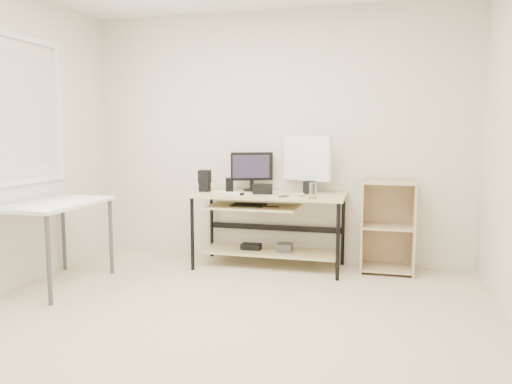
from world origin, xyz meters
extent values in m
cube|color=beige|center=(0.00, 0.00, -0.01)|extent=(4.00, 4.00, 0.01)
cube|color=silver|center=(0.00, 2.00, 1.30)|extent=(4.00, 0.01, 2.60)
cube|color=white|center=(-1.98, 0.60, 1.55)|extent=(0.01, 1.00, 1.20)
cube|color=#D1BE85|center=(0.00, 1.66, 0.73)|extent=(1.50, 0.65, 0.03)
cube|color=#D1BE85|center=(-0.15, 1.60, 0.62)|extent=(0.90, 0.49, 0.02)
cube|color=#D1BE85|center=(0.00, 1.71, 0.15)|extent=(1.35, 0.46, 0.02)
cube|color=black|center=(-0.20, 1.60, 0.64)|extent=(0.33, 0.22, 0.01)
cylinder|color=black|center=(0.05, 1.55, 0.64)|extent=(0.14, 0.01, 0.01)
cube|color=#424245|center=(0.15, 1.71, 0.20)|extent=(0.15, 0.15, 0.08)
cube|color=black|center=(-0.20, 1.71, 0.19)|extent=(0.20, 0.12, 0.06)
cylinder|color=black|center=(-0.71, 1.37, 0.36)|extent=(0.04, 0.04, 0.72)
cylinder|color=black|center=(-0.71, 1.94, 0.36)|extent=(0.04, 0.04, 0.72)
cylinder|color=black|center=(0.71, 1.37, 0.36)|extent=(0.04, 0.04, 0.72)
cylinder|color=black|center=(0.71, 1.94, 0.36)|extent=(0.04, 0.04, 0.72)
cube|color=white|center=(-1.68, 0.60, 0.73)|extent=(0.60, 1.00, 0.03)
cylinder|color=#424245|center=(-1.94, 1.06, 0.36)|extent=(0.04, 0.04, 0.72)
cylinder|color=#424245|center=(-1.42, 0.14, 0.36)|extent=(0.04, 0.04, 0.72)
cylinder|color=#424245|center=(-1.42, 1.06, 0.36)|extent=(0.04, 0.04, 0.72)
cube|color=tan|center=(0.91, 1.78, 0.45)|extent=(0.02, 0.40, 0.90)
cube|color=tan|center=(1.39, 1.78, 0.45)|extent=(0.02, 0.40, 0.90)
cube|color=tan|center=(1.15, 1.97, 0.45)|extent=(0.50, 0.02, 0.90)
cube|color=tan|center=(1.15, 1.78, 0.04)|extent=(0.46, 0.38, 0.02)
cube|color=tan|center=(1.15, 1.78, 0.45)|extent=(0.46, 0.38, 0.02)
cube|color=tan|center=(1.15, 1.78, 0.88)|extent=(0.46, 0.38, 0.02)
cylinder|color=black|center=(-0.23, 1.85, 0.76)|extent=(0.18, 0.18, 0.02)
cylinder|color=black|center=(-0.23, 1.85, 0.81)|extent=(0.04, 0.04, 0.09)
cube|color=black|center=(-0.23, 1.85, 1.00)|extent=(0.42, 0.21, 0.29)
cube|color=black|center=(-0.23, 1.82, 1.00)|extent=(0.35, 0.14, 0.23)
cube|color=silver|center=(0.35, 1.85, 0.76)|extent=(0.19, 0.17, 0.02)
cylinder|color=silver|center=(0.35, 1.85, 0.82)|extent=(0.05, 0.05, 0.11)
cube|color=white|center=(0.35, 1.85, 1.09)|extent=(0.51, 0.26, 0.44)
cube|color=#4626A7|center=(0.35, 1.82, 1.09)|extent=(0.41, 0.18, 0.35)
cube|color=white|center=(-0.36, 1.58, 0.76)|extent=(0.44, 0.27, 0.01)
ellipsoid|color=#B3B3B8|center=(0.34, 1.55, 0.77)|extent=(0.08, 0.11, 0.03)
cube|color=black|center=(-0.06, 1.61, 0.80)|extent=(0.21, 0.12, 0.10)
cube|color=black|center=(-0.68, 1.67, 0.79)|extent=(0.10, 0.10, 0.09)
cube|color=black|center=(-0.68, 1.67, 0.90)|extent=(0.11, 0.11, 0.13)
cube|color=black|center=(0.38, 1.75, 0.81)|extent=(0.11, 0.11, 0.13)
cube|color=black|center=(-0.40, 1.61, 0.83)|extent=(0.09, 0.07, 0.15)
cylinder|color=black|center=(-0.23, 1.48, 0.76)|extent=(0.07, 0.07, 0.02)
cube|color=black|center=(0.19, 1.46, 0.75)|extent=(0.09, 0.12, 0.01)
cylinder|color=olive|center=(0.47, 1.39, 0.75)|extent=(0.12, 0.12, 0.01)
cylinder|color=white|center=(0.47, 1.39, 0.83)|extent=(0.09, 0.09, 0.14)
camera|label=1|loc=(1.10, -3.14, 1.36)|focal=35.00mm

